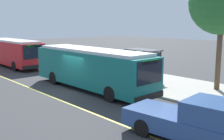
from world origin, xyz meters
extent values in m
plane|color=#38383A|center=(0.00, 0.00, 0.00)|extent=(120.00, 120.00, 0.00)
cube|color=#A8A399|center=(0.00, 6.00, 0.07)|extent=(44.00, 6.40, 0.15)
cube|color=#E0D64C|center=(0.00, -2.20, 0.00)|extent=(36.00, 0.14, 0.01)
cube|color=#146B66|center=(0.37, 1.00, 1.55)|extent=(10.96, 2.70, 2.40)
cube|color=silver|center=(0.37, 1.00, 2.85)|extent=(10.08, 2.43, 0.20)
cube|color=black|center=(5.85, 1.07, 1.98)|extent=(0.07, 2.17, 1.34)
cube|color=black|center=(0.35, 2.29, 1.84)|extent=(9.61, 0.17, 1.06)
cube|color=silver|center=(0.35, 2.29, 0.57)|extent=(10.37, 0.17, 0.28)
cube|color=#26D83F|center=(5.85, 1.07, 2.57)|extent=(0.05, 1.40, 0.24)
cube|color=black|center=(5.86, 1.07, 0.53)|extent=(0.11, 2.50, 0.36)
cylinder|color=black|center=(3.74, 2.20, 0.50)|extent=(1.00, 0.29, 1.00)
cylinder|color=black|center=(3.77, -0.11, 0.50)|extent=(1.00, 0.29, 1.00)
cylinder|color=black|center=(-2.92, 2.11, 0.50)|extent=(1.00, 0.29, 1.00)
cylinder|color=black|center=(-2.89, -0.20, 0.50)|extent=(1.00, 0.29, 1.00)
cube|color=red|center=(-13.88, 0.96, 1.55)|extent=(10.12, 2.76, 2.40)
cube|color=silver|center=(-13.88, 0.96, 2.85)|extent=(9.31, 2.49, 0.20)
cube|color=black|center=(-8.83, 1.06, 1.98)|extent=(0.09, 2.17, 1.34)
cube|color=black|center=(-13.91, 2.25, 1.84)|extent=(8.86, 0.22, 1.06)
cube|color=white|center=(-13.91, 2.25, 0.57)|extent=(9.57, 0.23, 0.28)
cube|color=#26D83F|center=(-8.83, 1.06, 2.57)|extent=(0.06, 1.40, 0.24)
cube|color=black|center=(-8.82, 1.06, 0.53)|extent=(0.13, 2.50, 0.36)
cylinder|color=black|center=(-10.78, 2.18, 0.50)|extent=(1.01, 0.30, 1.00)
cylinder|color=black|center=(-10.74, -0.13, 0.50)|extent=(1.01, 0.30, 1.00)
cylinder|color=black|center=(-16.93, 2.05, 0.50)|extent=(1.01, 0.30, 1.00)
cube|color=#2D4C84|center=(10.01, -1.35, 0.68)|extent=(5.60, 2.61, 0.75)
cube|color=#2D4C84|center=(10.95, -1.24, 1.45)|extent=(2.10, 2.11, 0.80)
cylinder|color=black|center=(8.29, -0.65, 0.38)|extent=(0.78, 0.33, 0.76)
cylinder|color=black|center=(8.50, -2.44, 0.38)|extent=(0.78, 0.33, 0.76)
cylinder|color=#333338|center=(2.26, 6.56, 1.35)|extent=(0.10, 0.10, 2.40)
cylinder|color=#333338|center=(2.26, 5.26, 1.35)|extent=(0.10, 0.10, 2.40)
cylinder|color=#333338|center=(-0.34, 6.56, 1.35)|extent=(0.10, 0.10, 2.40)
cylinder|color=#333338|center=(-0.34, 5.26, 1.35)|extent=(0.10, 0.10, 2.40)
cube|color=#333338|center=(0.96, 5.91, 2.59)|extent=(2.90, 1.60, 0.08)
cube|color=#4C606B|center=(0.96, 6.56, 1.35)|extent=(2.47, 0.04, 2.16)
cube|color=navy|center=(-0.34, 5.91, 1.30)|extent=(0.06, 1.11, 1.82)
cube|color=brown|center=(1.10, 6.00, 0.60)|extent=(1.60, 0.44, 0.06)
cube|color=brown|center=(1.10, 6.24, 0.88)|extent=(1.60, 0.05, 0.44)
cube|color=#333338|center=(0.38, 6.00, 0.38)|extent=(0.08, 0.40, 0.45)
cube|color=#333338|center=(1.82, 6.00, 0.38)|extent=(0.08, 0.40, 0.45)
cylinder|color=#333338|center=(2.95, 3.30, 1.55)|extent=(0.07, 0.07, 2.80)
cube|color=white|center=(2.95, 3.28, 2.65)|extent=(0.44, 0.03, 0.56)
cube|color=red|center=(2.95, 3.27, 2.65)|extent=(0.40, 0.01, 0.16)
cylinder|color=#282D47|center=(3.37, 4.13, 0.57)|extent=(0.14, 0.14, 0.85)
cylinder|color=#282D47|center=(3.37, 3.95, 0.57)|extent=(0.14, 0.14, 0.85)
cube|color=#265999|center=(3.37, 4.04, 1.31)|extent=(0.24, 0.40, 0.62)
sphere|color=tan|center=(3.37, 4.04, 1.73)|extent=(0.22, 0.22, 0.22)
cylinder|color=brown|center=(6.73, 7.25, 2.32)|extent=(0.36, 0.36, 4.35)
sphere|color=#28662D|center=(6.73, 7.25, 6.16)|extent=(4.43, 4.43, 4.43)
camera|label=1|loc=(15.87, -10.68, 4.76)|focal=43.76mm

